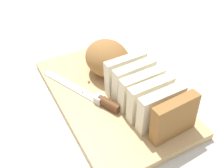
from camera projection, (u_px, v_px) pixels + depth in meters
ground_plane at (112, 98)px, 0.71m from camera, size 3.00×3.00×0.00m
cutting_board at (112, 96)px, 0.70m from camera, size 0.46×0.29×0.02m
bread_loaf at (126, 75)px, 0.68m from camera, size 0.34×0.13×0.09m
bread_knife at (97, 98)px, 0.67m from camera, size 0.24×0.11×0.02m
crumb_near_knife at (83, 92)px, 0.70m from camera, size 0.01×0.01×0.01m
crumb_near_loaf at (109, 85)px, 0.72m from camera, size 0.01×0.01×0.01m
crumb_stray_left at (89, 81)px, 0.73m from camera, size 0.01×0.01×0.01m
crumb_stray_right at (111, 108)px, 0.65m from camera, size 0.01×0.01×0.01m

